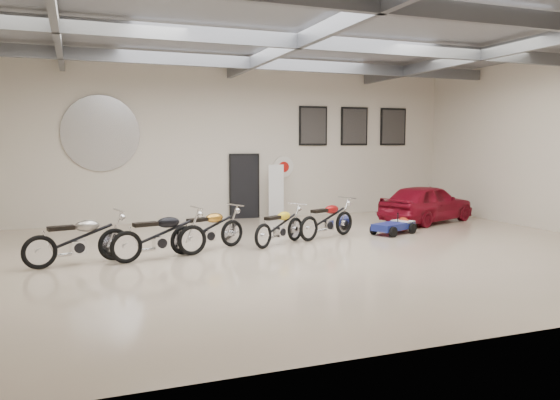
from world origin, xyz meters
name	(u,v)px	position (x,y,z in m)	size (l,w,h in m)	color
floor	(298,252)	(0.00, 0.00, 0.00)	(16.00, 12.00, 0.01)	#C3AB95
ceiling	(299,30)	(0.00, 0.00, 5.00)	(16.00, 12.00, 0.01)	gray
back_wall	(229,143)	(0.00, 6.00, 2.50)	(16.00, 0.02, 5.00)	beige
ceiling_beams	(299,42)	(0.00, 0.00, 4.75)	(15.80, 11.80, 0.32)	#5C5E64
door	(244,187)	(0.50, 5.95, 1.05)	(0.92, 0.08, 2.10)	black
logo_plaque	(101,133)	(-4.00, 5.95, 2.80)	(2.30, 0.06, 1.16)	silver
poster_left	(313,126)	(3.00, 5.96, 3.10)	(1.05, 0.08, 1.35)	black
poster_mid	(354,126)	(4.60, 5.96, 3.10)	(1.05, 0.08, 1.35)	black
poster_right	(393,127)	(6.20, 5.96, 3.10)	(1.05, 0.08, 1.35)	black
oil_sign	(283,167)	(1.90, 5.95, 1.70)	(0.72, 0.10, 0.72)	white
banner_stand	(276,191)	(1.47, 5.50, 0.91)	(0.50, 0.20, 1.83)	white
motorcycle_silver	(78,238)	(-4.75, 0.43, 0.56)	(2.14, 0.66, 1.11)	silver
motorcycle_black	(160,234)	(-3.08, 0.37, 0.55)	(2.13, 0.66, 1.11)	silver
motorcycle_gold	(208,228)	(-1.88, 0.99, 0.52)	(2.01, 0.62, 1.05)	silver
motorcycle_yellow	(280,225)	(-0.06, 1.06, 0.49)	(1.88, 0.58, 0.98)	silver
motorcycle_red	(327,218)	(1.45, 1.51, 0.53)	(2.02, 0.63, 1.05)	silver
go_kart	(396,223)	(3.58, 1.50, 0.29)	(1.62, 0.73, 0.59)	navy
vintage_car	(427,203)	(5.65, 3.01, 0.61)	(3.60, 1.45, 1.23)	maroon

